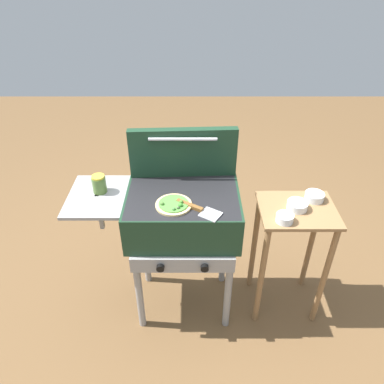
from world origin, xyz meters
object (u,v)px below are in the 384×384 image
grill (181,216)px  topping_bowl_near (285,218)px  pizza_veggie (174,205)px  topping_bowl_far (297,205)px  spatula (198,209)px  sauce_jar (100,184)px  prep_table (292,239)px  topping_bowl_middle (315,197)px

grill → topping_bowl_near: bearing=-10.9°
pizza_veggie → topping_bowl_far: 0.71m
grill → spatula: (0.10, -0.13, 0.15)m
grill → sauce_jar: 0.49m
sauce_jar → prep_table: bearing=-1.6°
pizza_veggie → spatula: bearing=-16.1°
grill → spatula: 0.22m
pizza_veggie → topping_bowl_near: pizza_veggie is taller
spatula → pizza_veggie: bearing=163.9°
spatula → topping_bowl_near: 0.48m
grill → prep_table: grill is taller
topping_bowl_near → topping_bowl_middle: size_ratio=0.86×
sauce_jar → prep_table: size_ratio=0.13×
grill → prep_table: 0.70m
topping_bowl_far → topping_bowl_middle: (0.12, 0.08, 0.00)m
sauce_jar → spatula: size_ratio=0.42×
pizza_veggie → topping_bowl_near: size_ratio=2.02×
sauce_jar → topping_bowl_middle: (1.24, 0.06, -0.13)m
topping_bowl_near → topping_bowl_far: bearing=51.1°
topping_bowl_near → topping_bowl_middle: (0.22, 0.20, 0.00)m
prep_table → topping_bowl_near: topping_bowl_near is taller
spatula → prep_table: bearing=13.6°
sauce_jar → topping_bowl_near: size_ratio=1.09×
grill → topping_bowl_near: (0.57, -0.11, 0.07)m
spatula → sauce_jar: bearing=162.7°
pizza_veggie → topping_bowl_far: bearing=8.6°
topping_bowl_near → topping_bowl_middle: same height
sauce_jar → spatula: sauce_jar is taller
spatula → topping_bowl_near: bearing=3.0°
sauce_jar → spatula: bearing=-17.3°
grill → prep_table: size_ratio=1.19×
pizza_veggie → topping_bowl_middle: size_ratio=1.73×
prep_table → grill: bearing=-179.6°
pizza_veggie → sauce_jar: sauce_jar is taller
spatula → topping_bowl_far: 0.59m
sauce_jar → topping_bowl_near: (1.02, -0.15, -0.13)m
topping_bowl_near → topping_bowl_far: same height
topping_bowl_far → spatula: bearing=-165.9°
sauce_jar → spatula: (0.55, -0.17, -0.04)m
grill → sauce_jar: (-0.45, 0.04, 0.20)m
pizza_veggie → spatula: 0.13m
pizza_veggie → topping_bowl_near: (0.60, -0.01, -0.08)m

